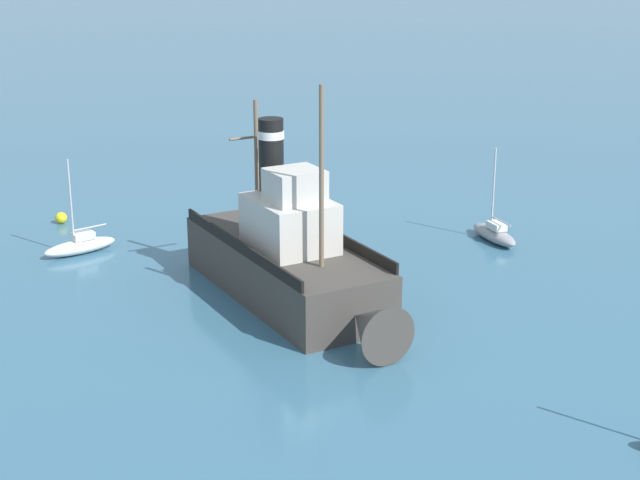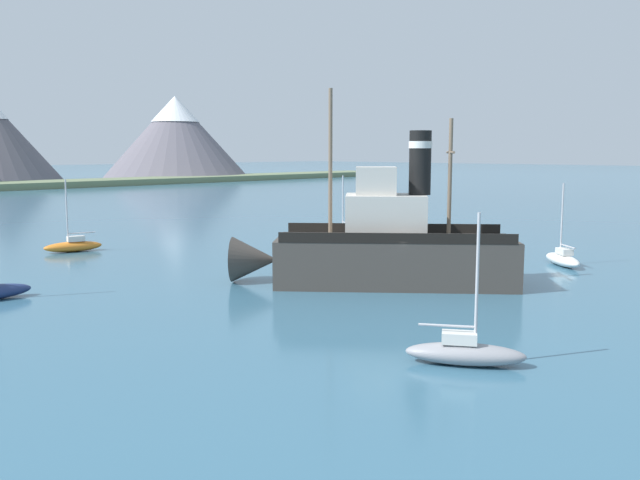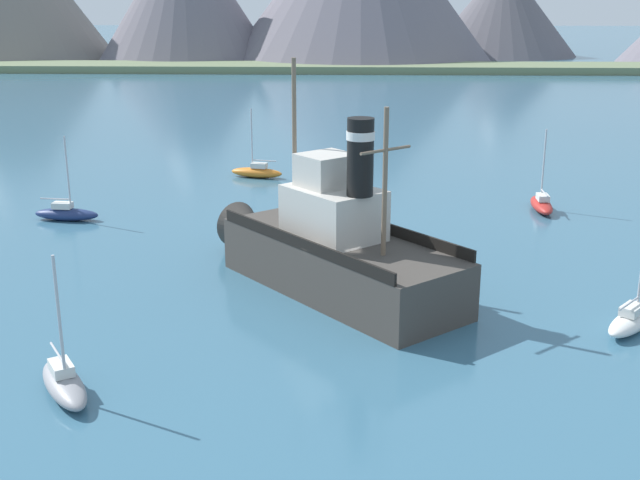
{
  "view_description": "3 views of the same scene",
  "coord_description": "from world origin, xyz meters",
  "px_view_note": "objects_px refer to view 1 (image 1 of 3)",
  "views": [
    {
      "loc": [
        -8.99,
        40.33,
        15.87
      ],
      "look_at": [
        -1.59,
        2.67,
        3.4
      ],
      "focal_mm": 55.0,
      "sensor_mm": 36.0,
      "label": 1
    },
    {
      "loc": [
        -26.82,
        -20.41,
        6.79
      ],
      "look_at": [
        -1.53,
        4.03,
        2.15
      ],
      "focal_mm": 38.0,
      "sensor_mm": 36.0,
      "label": 2
    },
    {
      "loc": [
        0.65,
        -32.5,
        12.61
      ],
      "look_at": [
        -0.52,
        1.1,
        2.21
      ],
      "focal_mm": 45.0,
      "sensor_mm": 36.0,
      "label": 3
    }
  ],
  "objects_px": {
    "old_tugboat": "(291,261)",
    "sailboat_grey": "(494,233)",
    "sailboat_white": "(80,245)",
    "mooring_buoy": "(61,218)"
  },
  "relations": [
    {
      "from": "old_tugboat",
      "to": "sailboat_grey",
      "type": "bearing_deg",
      "value": -129.84
    },
    {
      "from": "old_tugboat",
      "to": "sailboat_white",
      "type": "relative_size",
      "value": 2.69
    },
    {
      "from": "sailboat_white",
      "to": "old_tugboat",
      "type": "bearing_deg",
      "value": 160.43
    },
    {
      "from": "old_tugboat",
      "to": "mooring_buoy",
      "type": "xyz_separation_m",
      "value": [
        15.05,
        -8.82,
        -1.51
      ]
    },
    {
      "from": "old_tugboat",
      "to": "sailboat_white",
      "type": "bearing_deg",
      "value": -19.57
    },
    {
      "from": "mooring_buoy",
      "to": "sailboat_grey",
      "type": "bearing_deg",
      "value": -176.56
    },
    {
      "from": "sailboat_grey",
      "to": "sailboat_white",
      "type": "bearing_deg",
      "value": 16.46
    },
    {
      "from": "mooring_buoy",
      "to": "old_tugboat",
      "type": "bearing_deg",
      "value": 149.64
    },
    {
      "from": "old_tugboat",
      "to": "sailboat_grey",
      "type": "height_order",
      "value": "old_tugboat"
    },
    {
      "from": "old_tugboat",
      "to": "mooring_buoy",
      "type": "height_order",
      "value": "old_tugboat"
    }
  ]
}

